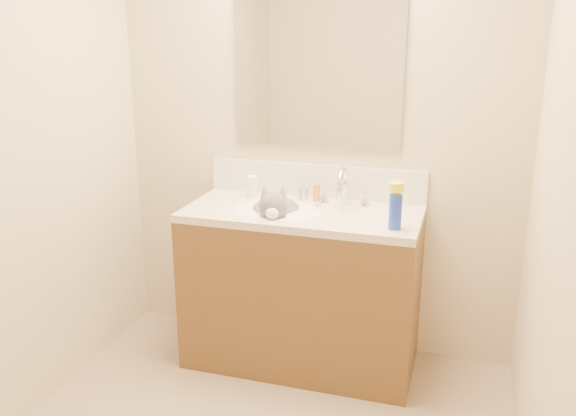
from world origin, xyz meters
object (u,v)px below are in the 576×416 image
Objects in this scene: cat at (276,215)px; spray_can at (395,212)px; silver_jar at (303,193)px; amber_bottle at (316,192)px; faucet at (343,190)px; basin at (278,223)px; vanity_cabinet at (302,291)px; pill_bottle at (252,186)px.

spray_can reaches higher than cat.
amber_bottle is (0.08, -0.01, 0.01)m from silver_jar.
faucet is at bearing 13.68° from cat.
cat is (-0.01, 0.01, 0.04)m from basin.
basin is 0.38m from faucet.
vanity_cabinet is 2.89× the size of cat.
basin is at bearing -42.92° from pill_bottle.
cat is at bearing -171.07° from vanity_cabinet.
faucet is at bearing 37.29° from vanity_cabinet.
silver_jar is 0.39× the size of spray_can.
cat is (-0.31, -0.16, -0.12)m from faucet.
vanity_cabinet is 0.52m from silver_jar.
spray_can is (0.62, -0.14, 0.11)m from cat.
cat is at bearing -43.61° from pill_bottle.
pill_bottle is at bearing 137.08° from basin.
cat is 6.47× the size of silver_jar.
faucet is 0.37m from cat.
vanity_cabinet is at bearing -4.10° from cat.
silver_jar reaches higher than vanity_cabinet.
silver_jar is at bearing 5.77° from pill_bottle.
faucet reaches higher than basin.
basin is at bearing -107.22° from silver_jar.
spray_can is (0.49, -0.16, 0.53)m from vanity_cabinet.
spray_can is at bearing -11.89° from basin.
faucet is (0.18, 0.14, 0.54)m from vanity_cabinet.
pill_bottle is at bearing 176.82° from faucet.
spray_can is at bearing -25.44° from cat.
spray_can reaches higher than basin.
cat is 0.27m from amber_bottle.
spray_can is (0.61, -0.13, 0.15)m from basin.
spray_can reaches higher than silver_jar.
faucet is at bearing -13.80° from silver_jar.
amber_bottle is at bearing -8.47° from silver_jar.
basin is at bearing 168.11° from spray_can.
pill_bottle is 1.22× the size of amber_bottle.
faucet is 0.67× the size of cat.
amber_bottle is (0.03, 0.18, 0.50)m from vanity_cabinet.
vanity_cabinet is 0.44m from cat.
cat is at bearing 148.17° from basin.
vanity_cabinet is at bearing -98.65° from amber_bottle.
faucet is 0.51m from pill_bottle.
amber_bottle reaches higher than vanity_cabinet.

